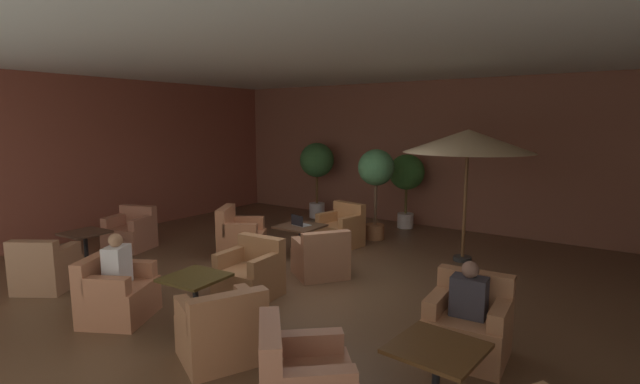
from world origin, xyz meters
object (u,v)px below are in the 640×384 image
(cafe_table_front_left, at_px, (300,232))
(cafe_table_mid_center, at_px, (85,241))
(armchair_mid_center_north, at_px, (131,233))
(open_laptop, at_px, (299,223))
(armchair_rear_right_south, at_px, (251,275))
(cafe_table_front_right, at_px, (436,362))
(armchair_front_left_north, at_px, (321,259))
(armchair_front_right_south, at_px, (468,327))
(patron_blue_shirt, at_px, (469,293))
(armchair_front_left_south, at_px, (240,238))
(potted_tree_left_corner, at_px, (317,164))
(armchair_rear_right_east, at_px, (222,332))
(armchair_front_left_east, at_px, (341,230))
(armchair_mid_center_east, at_px, (46,269))
(potted_tree_mid_right, at_px, (376,174))
(patio_umbrella_tall_red, at_px, (468,142))
(iced_drink_cup, at_px, (298,221))
(armchair_rear_right_north, at_px, (117,295))
(potted_tree_mid_left, at_px, (407,176))
(patron_by_window, at_px, (117,262))

(cafe_table_front_left, distance_m, cafe_table_mid_center, 3.73)
(armchair_mid_center_north, distance_m, open_laptop, 3.42)
(cafe_table_front_left, height_order, armchair_rear_right_south, armchair_rear_right_south)
(cafe_table_front_right, bearing_deg, armchair_front_left_north, 140.52)
(armchair_front_right_south, relative_size, patron_blue_shirt, 1.46)
(armchair_front_left_south, bearing_deg, potted_tree_left_corner, 103.32)
(cafe_table_front_right, bearing_deg, armchair_rear_right_east, -168.63)
(cafe_table_front_left, relative_size, armchair_front_left_south, 0.71)
(cafe_table_mid_center, distance_m, potted_tree_left_corner, 5.80)
(armchair_front_left_east, distance_m, armchair_mid_center_east, 5.12)
(armchair_rear_right_east, bearing_deg, cafe_table_front_right, 11.37)
(potted_tree_mid_right, xyz_separation_m, patron_blue_shirt, (3.18, -3.87, -0.68))
(patio_umbrella_tall_red, relative_size, open_laptop, 6.75)
(armchair_front_left_north, distance_m, armchair_mid_center_east, 4.14)
(armchair_front_left_east, xyz_separation_m, open_laptop, (-0.20, -1.11, 0.33))
(potted_tree_left_corner, height_order, potted_tree_mid_right, potted_tree_left_corner)
(armchair_front_left_north, height_order, armchair_front_left_south, armchair_front_left_south)
(armchair_front_left_east, bearing_deg, armchair_mid_center_east, -116.66)
(armchair_front_left_south, distance_m, potted_tree_mid_right, 3.13)
(iced_drink_cup, bearing_deg, armchair_mid_center_east, -119.02)
(armchair_front_left_east, bearing_deg, armchair_rear_right_south, -82.67)
(cafe_table_front_left, distance_m, armchair_front_right_south, 4.10)
(armchair_rear_right_south, xyz_separation_m, patio_umbrella_tall_red, (1.95, 3.43, 1.83))
(potted_tree_mid_right, relative_size, iced_drink_cup, 17.44)
(patron_blue_shirt, bearing_deg, armchair_rear_right_east, -143.66)
(cafe_table_mid_center, height_order, open_laptop, open_laptop)
(patio_umbrella_tall_red, bearing_deg, potted_tree_mid_right, 166.82)
(potted_tree_left_corner, xyz_separation_m, open_laptop, (1.83, -3.13, -0.74))
(patio_umbrella_tall_red, bearing_deg, armchair_rear_right_south, -119.54)
(armchair_front_left_north, relative_size, armchair_front_left_east, 1.25)
(patio_umbrella_tall_red, height_order, iced_drink_cup, patio_umbrella_tall_red)
(armchair_front_left_east, distance_m, cafe_table_mid_center, 4.67)
(cafe_table_front_left, bearing_deg, potted_tree_left_corner, 120.53)
(armchair_mid_center_east, xyz_separation_m, armchair_rear_right_south, (2.69, 1.55, -0.00))
(armchair_front_left_south, bearing_deg, cafe_table_front_right, -27.01)
(armchair_front_left_east, xyz_separation_m, armchair_front_right_south, (3.47, -2.94, 0.01))
(potted_tree_left_corner, relative_size, potted_tree_mid_right, 1.01)
(armchair_front_left_east, distance_m, iced_drink_cup, 1.10)
(armchair_rear_right_north, relative_size, open_laptop, 3.06)
(armchair_front_left_north, bearing_deg, patron_blue_shirt, -24.08)
(armchair_front_left_north, relative_size, armchair_mid_center_north, 1.12)
(armchair_mid_center_north, relative_size, armchair_rear_right_east, 0.92)
(potted_tree_left_corner, xyz_separation_m, patron_blue_shirt, (5.50, -5.00, -0.68))
(iced_drink_cup, bearing_deg, armchair_rear_right_south, -70.97)
(potted_tree_mid_left, distance_m, patron_by_window, 6.86)
(armchair_front_left_east, xyz_separation_m, armchair_mid_center_north, (-3.28, -2.55, -0.00))
(patron_by_window, bearing_deg, open_laptop, 86.09)
(armchair_rear_right_south, xyz_separation_m, open_laptop, (-0.59, 1.91, 0.34))
(patron_by_window, bearing_deg, potted_tree_mid_right, 82.34)
(cafe_table_front_left, height_order, armchair_mid_center_east, armchair_mid_center_east)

